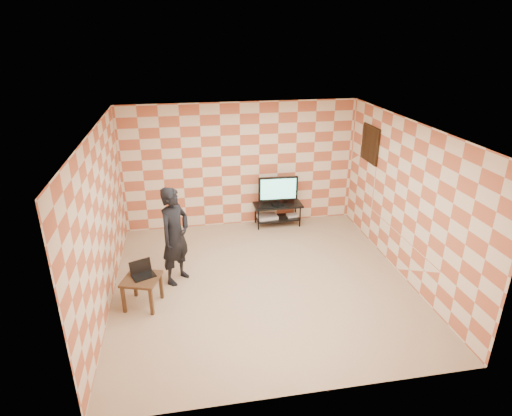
% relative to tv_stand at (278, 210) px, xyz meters
% --- Properties ---
extents(floor, '(5.00, 5.00, 0.00)m').
position_rel_tv_stand_xyz_m(floor, '(-0.78, -2.25, -0.37)').
color(floor, tan).
rests_on(floor, ground).
extents(wall_back, '(5.00, 0.02, 2.70)m').
position_rel_tv_stand_xyz_m(wall_back, '(-0.78, 0.25, 0.98)').
color(wall_back, beige).
rests_on(wall_back, ground).
extents(wall_front, '(5.00, 0.02, 2.70)m').
position_rel_tv_stand_xyz_m(wall_front, '(-0.78, -4.75, 0.98)').
color(wall_front, beige).
rests_on(wall_front, ground).
extents(wall_left, '(0.02, 5.00, 2.70)m').
position_rel_tv_stand_xyz_m(wall_left, '(-3.28, -2.25, 0.98)').
color(wall_left, beige).
rests_on(wall_left, ground).
extents(wall_right, '(0.02, 5.00, 2.70)m').
position_rel_tv_stand_xyz_m(wall_right, '(1.72, -2.25, 0.98)').
color(wall_right, beige).
rests_on(wall_right, ground).
extents(ceiling, '(5.00, 5.00, 0.02)m').
position_rel_tv_stand_xyz_m(ceiling, '(-0.78, -2.25, 2.33)').
color(ceiling, white).
rests_on(ceiling, wall_back).
extents(wall_art, '(0.04, 0.72, 0.72)m').
position_rel_tv_stand_xyz_m(wall_art, '(1.69, -0.70, 1.58)').
color(wall_art, black).
rests_on(wall_art, wall_right).
extents(tv_stand, '(1.06, 0.48, 0.50)m').
position_rel_tv_stand_xyz_m(tv_stand, '(0.00, 0.00, 0.00)').
color(tv_stand, black).
rests_on(tv_stand, floor).
extents(tv, '(0.87, 0.17, 0.63)m').
position_rel_tv_stand_xyz_m(tv, '(0.00, -0.00, 0.48)').
color(tv, black).
rests_on(tv, tv_stand).
extents(dvd_player, '(0.45, 0.34, 0.07)m').
position_rel_tv_stand_xyz_m(dvd_player, '(-0.23, 0.01, -0.16)').
color(dvd_player, '#BABABD').
rests_on(dvd_player, tv_stand).
extents(game_console, '(0.24, 0.19, 0.05)m').
position_rel_tv_stand_xyz_m(game_console, '(0.34, 0.01, -0.17)').
color(game_console, silver).
rests_on(game_console, tv_stand).
extents(side_table, '(0.67, 0.67, 0.50)m').
position_rel_tv_stand_xyz_m(side_table, '(-2.75, -2.56, 0.04)').
color(side_table, '#311F11').
rests_on(side_table, floor).
extents(laptop, '(0.42, 0.38, 0.23)m').
position_rel_tv_stand_xyz_m(laptop, '(-2.73, -2.48, 0.18)').
color(laptop, black).
rests_on(laptop, side_table).
extents(person, '(0.72, 0.74, 1.72)m').
position_rel_tv_stand_xyz_m(person, '(-2.21, -1.91, 0.49)').
color(person, black).
rests_on(person, floor).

